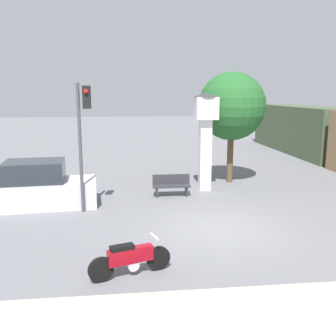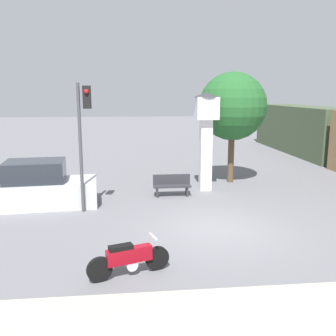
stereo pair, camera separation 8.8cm
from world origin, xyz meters
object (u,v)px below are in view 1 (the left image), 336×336
object	(u,v)px
motorcycle	(130,259)
parked_car	(39,188)
clock_tower	(206,126)
street_tree	(232,107)
bench	(171,185)
traffic_light	(83,125)

from	to	relation	value
motorcycle	parked_car	world-z (taller)	parked_car
clock_tower	street_tree	distance (m)	2.24
bench	parked_car	size ratio (longest dim) A/B	0.37
bench	parked_car	xyz separation A→B (m)	(-5.26, -0.92, 0.26)
motorcycle	parked_car	xyz separation A→B (m)	(-3.42, 6.09, 0.31)
clock_tower	parked_car	distance (m)	7.44
street_tree	traffic_light	bearing A→B (deg)	-148.22
motorcycle	street_tree	size ratio (longest dim) A/B	0.37
clock_tower	street_tree	xyz separation A→B (m)	(1.56, 1.39, 0.80)
traffic_light	bench	bearing A→B (deg)	27.87
motorcycle	traffic_light	distance (m)	6.10
traffic_light	parked_car	size ratio (longest dim) A/B	1.08
motorcycle	traffic_light	bearing A→B (deg)	87.84
motorcycle	parked_car	size ratio (longest dim) A/B	0.46
street_tree	clock_tower	bearing A→B (deg)	-138.24
motorcycle	bench	bearing A→B (deg)	56.50
street_tree	bench	bearing A→B (deg)	-144.38
clock_tower	parked_car	xyz separation A→B (m)	(-6.89, -1.81, -2.16)
street_tree	parked_car	world-z (taller)	street_tree
motorcycle	street_tree	distance (m)	11.06
motorcycle	clock_tower	distance (m)	8.97
motorcycle	street_tree	xyz separation A→B (m)	(5.03, 9.29, 3.26)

